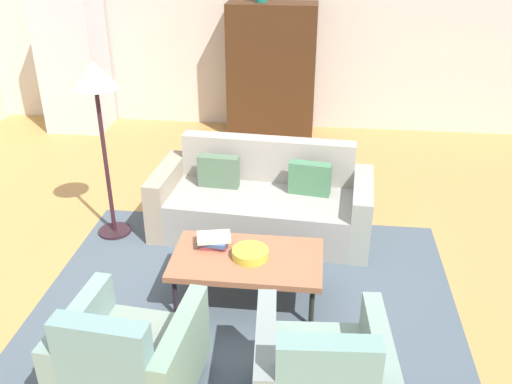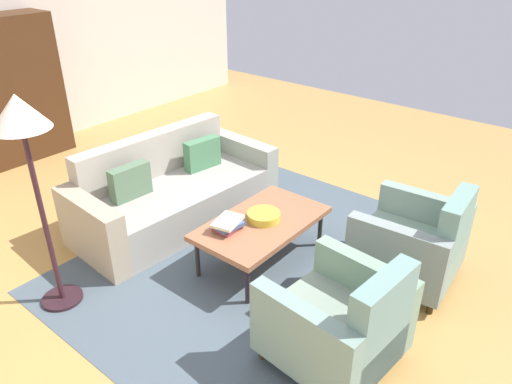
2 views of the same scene
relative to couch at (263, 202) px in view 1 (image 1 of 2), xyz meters
The scene contains 12 objects.
ground_plane 1.09m from the couch, 94.85° to the right, with size 10.26×10.26×0.00m, color #B28546.
wall_back 3.27m from the couch, 91.66° to the left, with size 8.55×0.12×2.80m, color beige.
area_rug 1.17m from the couch, 90.29° to the right, with size 3.40×2.60×0.01m, color #46535D.
couch is the anchor object (origin of this frame).
coffee_table 1.19m from the couch, 90.28° to the right, with size 1.20×0.70×0.42m.
armchair_left 2.43m from the couch, 104.58° to the right, with size 0.87×0.87×0.88m.
armchair_right 2.43m from the couch, 75.71° to the right, with size 0.86×0.86×0.88m.
fruit_bowl 1.20m from the couch, 89.03° to the right, with size 0.29×0.29×0.07m, color gold.
book_stack 1.10m from the couch, 105.82° to the right, with size 0.31×0.25×0.09m.
cabinet 2.80m from the couch, 93.62° to the left, with size 1.20×0.51×1.80m.
refrigerator 4.01m from the couch, 138.50° to the left, with size 0.80×0.73×1.85m.
floor_lamp 1.88m from the couch, 169.37° to the right, with size 0.40×0.40×1.72m.
Camera 1 is at (0.58, -3.82, 2.88)m, focal length 39.17 mm.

